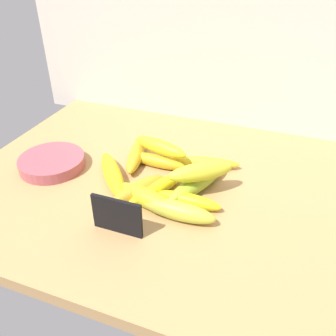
% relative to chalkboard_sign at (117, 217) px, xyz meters
% --- Properties ---
extents(counter_top, '(1.10, 0.76, 0.03)m').
position_rel_chalkboard_sign_xyz_m(counter_top, '(0.07, 0.20, -0.05)').
color(counter_top, '#AD8350').
rests_on(counter_top, ground).
extents(back_wall, '(1.30, 0.02, 0.70)m').
position_rel_chalkboard_sign_xyz_m(back_wall, '(0.07, 0.59, 0.28)').
color(back_wall, beige).
rests_on(back_wall, ground).
extents(chalkboard_sign, '(0.11, 0.02, 0.08)m').
position_rel_chalkboard_sign_xyz_m(chalkboard_sign, '(0.00, 0.00, 0.00)').
color(chalkboard_sign, black).
rests_on(chalkboard_sign, counter_top).
extents(fruit_bowl, '(0.17, 0.17, 0.03)m').
position_rel_chalkboard_sign_xyz_m(fruit_bowl, '(-0.28, 0.16, -0.02)').
color(fruit_bowl, '#A14B56').
rests_on(fruit_bowl, counter_top).
extents(banana_0, '(0.16, 0.04, 0.03)m').
position_rel_chalkboard_sign_xyz_m(banana_0, '(-0.02, 0.26, -0.02)').
color(banana_0, gold).
rests_on(banana_0, counter_top).
extents(banana_1, '(0.20, 0.08, 0.03)m').
position_rel_chalkboard_sign_xyz_m(banana_1, '(0.10, 0.30, -0.02)').
color(banana_1, yellow).
rests_on(banana_1, counter_top).
extents(banana_2, '(0.17, 0.04, 0.04)m').
position_rel_chalkboard_sign_xyz_m(banana_2, '(0.10, 0.08, -0.02)').
color(banana_2, gold).
rests_on(banana_2, counter_top).
extents(banana_3, '(0.11, 0.18, 0.03)m').
position_rel_chalkboard_sign_xyz_m(banana_3, '(0.03, 0.15, -0.02)').
color(banana_3, yellow).
rests_on(banana_3, counter_top).
extents(banana_4, '(0.11, 0.15, 0.04)m').
position_rel_chalkboard_sign_xyz_m(banana_4, '(-0.01, 0.12, -0.02)').
color(banana_4, gold).
rests_on(banana_4, counter_top).
extents(banana_5, '(0.16, 0.18, 0.04)m').
position_rel_chalkboard_sign_xyz_m(banana_5, '(-0.10, 0.16, -0.02)').
color(banana_5, yellow).
rests_on(banana_5, counter_top).
extents(banana_6, '(0.15, 0.03, 0.03)m').
position_rel_chalkboard_sign_xyz_m(banana_6, '(0.11, 0.13, -0.02)').
color(banana_6, yellow).
rests_on(banana_6, counter_top).
extents(banana_7, '(0.08, 0.20, 0.04)m').
position_rel_chalkboard_sign_xyz_m(banana_7, '(-0.08, 0.27, -0.02)').
color(banana_7, gold).
rests_on(banana_7, counter_top).
extents(banana_8, '(0.12, 0.20, 0.04)m').
position_rel_chalkboard_sign_xyz_m(banana_8, '(0.11, 0.20, -0.02)').
color(banana_8, '#9DBB2F').
rests_on(banana_8, counter_top).
extents(banana_9, '(0.18, 0.09, 0.04)m').
position_rel_chalkboard_sign_xyz_m(banana_9, '(0.02, 0.10, -0.02)').
color(banana_9, gold).
rests_on(banana_9, counter_top).
extents(banana_10, '(0.16, 0.08, 0.04)m').
position_rel_chalkboard_sign_xyz_m(banana_10, '(-0.01, 0.27, 0.02)').
color(banana_10, yellow).
rests_on(banana_10, banana_0).
extents(banana_11, '(0.15, 0.13, 0.04)m').
position_rel_chalkboard_sign_xyz_m(banana_11, '(0.12, 0.18, 0.03)').
color(banana_11, gold).
rests_on(banana_11, banana_8).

